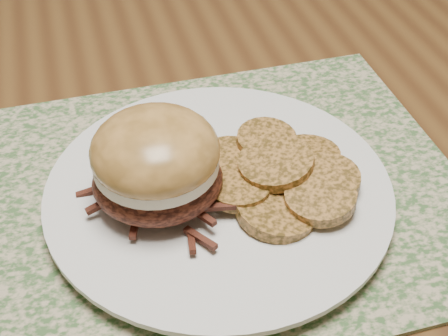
{
  "coord_description": "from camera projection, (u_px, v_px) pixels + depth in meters",
  "views": [
    {
      "loc": [
        0.13,
        -0.61,
        1.11
      ],
      "look_at": [
        0.22,
        -0.27,
        0.79
      ],
      "focal_mm": 50.0,
      "sensor_mm": 36.0,
      "label": 1
    }
  ],
  "objects": [
    {
      "name": "placemat",
      "position": [
        192.0,
        197.0,
        0.51
      ],
      "size": [
        0.45,
        0.33,
        0.0
      ],
      "primitive_type": "cube",
      "color": "#385A2E",
      "rests_on": "dining_table"
    },
    {
      "name": "dinner_plate",
      "position": [
        219.0,
        193.0,
        0.5
      ],
      "size": [
        0.26,
        0.26,
        0.02
      ],
      "primitive_type": "cylinder",
      "color": "silver",
      "rests_on": "placemat"
    },
    {
      "name": "pork_sandwich",
      "position": [
        156.0,
        163.0,
        0.46
      ],
      "size": [
        0.11,
        0.11,
        0.07
      ],
      "rotation": [
        0.0,
        0.0,
        -0.13
      ],
      "color": "black",
      "rests_on": "dinner_plate"
    },
    {
      "name": "roasted_potatoes",
      "position": [
        286.0,
        175.0,
        0.49
      ],
      "size": [
        0.14,
        0.15,
        0.03
      ],
      "color": "#9D672E",
      "rests_on": "dinner_plate"
    }
  ]
}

